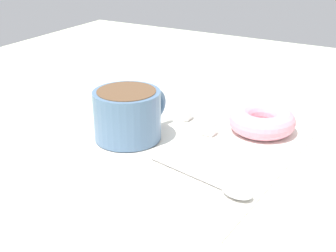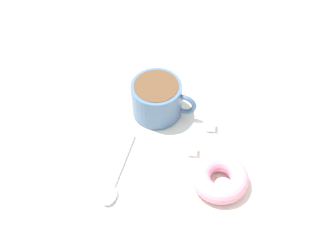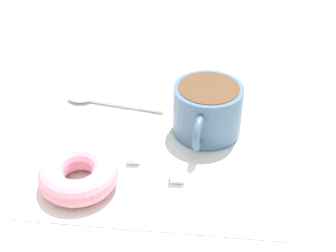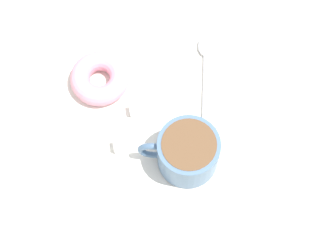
% 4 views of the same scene
% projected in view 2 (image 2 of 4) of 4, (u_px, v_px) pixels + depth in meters
% --- Properties ---
extents(ground_plane, '(1.20, 1.20, 0.02)m').
position_uv_depth(ground_plane, '(184.00, 140.00, 0.82)').
color(ground_plane, beige).
extents(napkin, '(0.33, 0.33, 0.00)m').
position_uv_depth(napkin, '(168.00, 134.00, 0.82)').
color(napkin, white).
rests_on(napkin, ground_plane).
extents(coffee_cup, '(0.11, 0.09, 0.07)m').
position_uv_depth(coffee_cup, '(159.00, 98.00, 0.82)').
color(coffee_cup, slate).
rests_on(coffee_cup, napkin).
extents(donut, '(0.09, 0.09, 0.03)m').
position_uv_depth(donut, '(221.00, 178.00, 0.74)').
color(donut, pink).
rests_on(donut, napkin).
extents(spoon, '(0.05, 0.14, 0.01)m').
position_uv_depth(spoon, '(115.00, 184.00, 0.75)').
color(spoon, silver).
rests_on(spoon, napkin).
extents(sugar_cube, '(0.02, 0.02, 0.02)m').
position_uv_depth(sugar_cube, '(212.00, 125.00, 0.82)').
color(sugar_cube, white).
rests_on(sugar_cube, napkin).
extents(sugar_cube_extra, '(0.02, 0.02, 0.02)m').
position_uv_depth(sugar_cube_extra, '(193.00, 150.00, 0.79)').
color(sugar_cube_extra, white).
rests_on(sugar_cube_extra, napkin).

